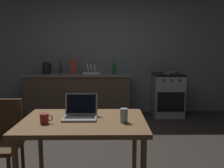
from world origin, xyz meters
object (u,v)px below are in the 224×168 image
object	(u,v)px
bottle	(114,68)
cereal_box	(74,67)
laptop	(80,113)
frying_pan	(170,73)
stove_oven	(167,95)
electric_kettle	(46,68)
drinking_glass	(124,115)
dish_rack	(92,71)
dining_table	(84,128)
chair	(1,138)
bottle_b	(61,68)
coffee_mug	(45,118)

from	to	relation	value
bottle	cereal_box	bearing A→B (deg)	175.23
bottle	cereal_box	distance (m)	0.84
laptop	bottle	distance (m)	2.67
frying_pan	stove_oven	bearing A→B (deg)	133.23
electric_kettle	bottle	world-z (taller)	bottle
drinking_glass	electric_kettle	bearing A→B (deg)	116.93
drinking_glass	dish_rack	bearing A→B (deg)	100.11
stove_oven	cereal_box	distance (m)	2.05
stove_oven	dining_table	xyz separation A→B (m)	(-1.46, -2.75, 0.21)
bottle	dish_rack	bearing A→B (deg)	173.90
chair	drinking_glass	xyz separation A→B (m)	(1.22, -0.21, 0.29)
laptop	bottle	world-z (taller)	bottle
dining_table	cereal_box	size ratio (longest dim) A/B	4.09
cereal_box	drinking_glass	bearing A→B (deg)	-72.90
dining_table	bottle	distance (m)	2.75
bottle_b	laptop	bearing A→B (deg)	-74.90
frying_pan	dining_table	bearing A→B (deg)	-118.63
electric_kettle	coffee_mug	xyz separation A→B (m)	(0.72, -2.85, -0.22)
bottle	drinking_glass	bearing A→B (deg)	-89.25
electric_kettle	drinking_glass	xyz separation A→B (m)	(1.44, -2.83, -0.21)
dining_table	drinking_glass	size ratio (longest dim) A/B	9.12
coffee_mug	bottle_b	distance (m)	2.98
frying_pan	bottle_b	world-z (taller)	bottle_b
chair	drinking_glass	distance (m)	1.28
stove_oven	bottle	size ratio (longest dim) A/B	3.26
frying_pan	dish_rack	distance (m)	1.62
laptop	electric_kettle	bearing A→B (deg)	99.16
electric_kettle	laptop	bearing A→B (deg)	-69.09
laptop	bottle	size ratio (longest dim) A/B	1.17
coffee_mug	dish_rack	bearing A→B (deg)	85.84
bottle	bottle_b	bearing A→B (deg)	173.39
chair	stove_oven	bearing A→B (deg)	47.17
electric_kettle	coffee_mug	bearing A→B (deg)	-75.75
chair	bottle_b	size ratio (longest dim) A/B	3.67
dining_table	bottle_b	size ratio (longest dim) A/B	4.80
chair	electric_kettle	bearing A→B (deg)	93.27
coffee_mug	frying_pan	bearing A→B (deg)	57.16
stove_oven	dish_rack	world-z (taller)	dish_rack
bottle_b	stove_oven	bearing A→B (deg)	-2.10
stove_oven	electric_kettle	distance (m)	2.59
drinking_glass	cereal_box	bearing A→B (deg)	107.10
stove_oven	drinking_glass	xyz separation A→B (m)	(-1.09, -2.83, 0.35)
electric_kettle	dish_rack	world-z (taller)	electric_kettle
chair	electric_kettle	world-z (taller)	electric_kettle
stove_oven	electric_kettle	size ratio (longest dim) A/B	3.74
bottle	frying_pan	bearing A→B (deg)	1.07
drinking_glass	bottle	bearing A→B (deg)	90.75
coffee_mug	stove_oven	bearing A→B (deg)	57.75
chair	bottle	world-z (taller)	bottle
electric_kettle	bottle	size ratio (longest dim) A/B	0.87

